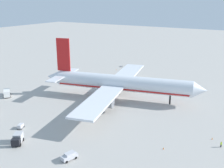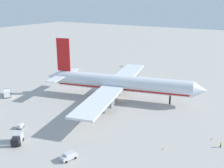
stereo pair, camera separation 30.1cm
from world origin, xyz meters
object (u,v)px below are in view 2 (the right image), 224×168
Objects in this scene: ground_worker_1 at (221,145)px; baggage_cart_0 at (20,126)px; service_van at (69,156)px; traffic_cone_2 at (163,148)px; traffic_cone_3 at (212,139)px; service_truck_1 at (17,138)px; traffic_cone_0 at (117,70)px; service_truck_2 at (7,93)px; airliner at (119,83)px; baggage_cart_1 at (122,66)px; traffic_cone_1 at (137,71)px.

baggage_cart_0 is at bearing -160.07° from ground_worker_1.
service_van is 8.51× the size of traffic_cone_2.
traffic_cone_3 is at bearing 24.06° from baggage_cart_0.
baggage_cart_0 is 61.59m from ground_worker_1.
service_truck_1 is 91.23m from traffic_cone_0.
service_truck_2 is 4.08× the size of ground_worker_1.
airliner is 43.54× the size of ground_worker_1.
airliner is at bearing 104.15° from service_van.
service_truck_2 is at bearing -175.80° from traffic_cone_3.
airliner is 24.72× the size of baggage_cart_1.
traffic_cone_1 is at bearing 132.27° from ground_worker_1.
traffic_cone_1 is (-25.05, 90.47, -0.76)m from service_van.
airliner is at bearing 71.56° from baggage_cart_0.
baggage_cart_1 is at bearing 135.75° from traffic_cone_3.
service_truck_2 reaches higher than baggage_cart_0.
airliner reaches higher than traffic_cone_3.
airliner reaches higher than traffic_cone_1.
airliner reaches higher than service_van.
service_truck_2 is 66.13m from traffic_cone_0.
service_van is (11.75, -46.59, -5.75)m from airliner.
traffic_cone_0 is (1.70, -9.01, 0.01)m from baggage_cart_1.
airliner is 48.42m from service_truck_1.
traffic_cone_0 is 1.00× the size of traffic_cone_2.
service_truck_1 is at bearing -176.53° from service_van.
baggage_cart_1 is 100.17m from ground_worker_1.
traffic_cone_0 is (-25.45, 41.55, -6.51)m from airliner.
airliner is at bearing -61.76° from baggage_cart_1.
ground_worker_1 is (71.53, -70.13, 0.59)m from baggage_cart_1.
airliner is 22.21× the size of baggage_cart_0.
airliner is 133.86× the size of traffic_cone_1.
traffic_cone_1 is (12.15, 2.33, 0.00)m from traffic_cone_0.
traffic_cone_2 is 16.56m from traffic_cone_3.
traffic_cone_0 is at bearing -169.13° from traffic_cone_1.
traffic_cone_3 is at bearing -44.25° from baggage_cart_1.
baggage_cart_1 is 9.17m from traffic_cone_0.
service_truck_2 is at bearing -105.14° from traffic_cone_0.
service_truck_1 reaches higher than traffic_cone_2.
baggage_cart_1 is 5.41× the size of traffic_cone_1.
ground_worker_1 is at bearing 1.78° from service_truck_2.
service_truck_2 is 34.45m from baggage_cart_0.
service_van is 1.41× the size of baggage_cart_0.
baggage_cart_0 is (-7.01, 7.13, -0.75)m from service_truck_1.
traffic_cone_3 is (83.98, 6.17, -1.32)m from service_truck_2.
service_truck_2 reaches higher than traffic_cone_2.
service_van is 95.66m from traffic_cone_0.
traffic_cone_2 is at bearing 42.62° from service_van.
traffic_cone_3 is (68.42, -66.65, 0.01)m from baggage_cart_1.
baggage_cart_1 is 1.76× the size of ground_worker_1.
baggage_cart_1 is at bearing 77.94° from service_truck_2.
service_van reaches higher than baggage_cart_1.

